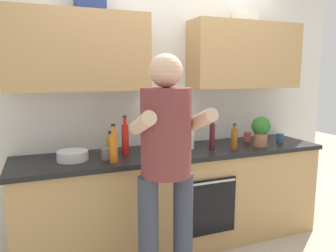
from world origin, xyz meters
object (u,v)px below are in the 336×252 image
mixing_bowl (73,156)px  cup_stoneware (106,154)px  bottle_water (156,141)px  potted_herb (261,130)px  bottle_juice (114,147)px  cup_tea (280,138)px  grocery_bag_rice (181,138)px  person_standing (166,160)px  bottle_wine (212,136)px  bottle_syrup (234,138)px  bottle_oil (111,146)px  bottle_soda (174,139)px  bottle_hotsauce (125,138)px  cup_ceramic (247,137)px

mixing_bowl → cup_stoneware: bearing=-16.6°
bottle_water → potted_herb: 1.06m
bottle_juice → potted_herb: (1.44, 0.05, 0.04)m
cup_tea → grocery_bag_rice: size_ratio=0.42×
cup_tea → mixing_bowl: bearing=179.1°
person_standing → bottle_juice: person_standing is taller
bottle_wine → cup_tea: bearing=4.4°
mixing_bowl → bottle_water: bearing=-8.3°
bottle_syrup → mixing_bowl: bearing=174.7°
bottle_oil → mixing_bowl: (-0.32, -0.03, -0.05)m
bottle_soda → bottle_hotsauce: bearing=162.6°
bottle_syrup → mixing_bowl: bottle_syrup is taller
cup_stoneware → grocery_bag_rice: size_ratio=0.47×
bottle_soda → cup_stoneware: size_ratio=3.27×
bottle_wine → grocery_bag_rice: bearing=143.6°
person_standing → bottle_water: bearing=77.3°
person_standing → bottle_wine: bearing=40.7°
bottle_syrup → cup_ceramic: (0.32, 0.24, -0.05)m
bottle_water → grocery_bag_rice: (0.31, 0.18, -0.03)m
cup_stoneware → bottle_hotsauce: bearing=30.8°
mixing_bowl → bottle_syrup: bearing=-5.3°
bottle_soda → mixing_bowl: bearing=174.0°
bottle_wine → cup_ceramic: bearing=20.8°
bottle_syrup → mixing_bowl: (-1.44, 0.13, -0.06)m
bottle_soda → grocery_bag_rice: bearing=49.9°
bottle_hotsauce → cup_tea: size_ratio=3.96×
bottle_water → potted_herb: bearing=-1.7°
bottle_hotsauce → cup_ceramic: bearing=2.9°
bottle_juice → person_standing: bearing=-63.4°
mixing_bowl → cup_ceramic: bearing=3.3°
cup_ceramic → grocery_bag_rice: size_ratio=0.49×
bottle_syrup → potted_herb: (0.30, 0.00, 0.06)m
cup_stoneware → grocery_bag_rice: (0.73, 0.15, 0.05)m
bottle_water → mixing_bowl: 0.69m
mixing_bowl → bottle_oil: bearing=6.1°
mixing_bowl → grocery_bag_rice: bearing=4.5°
grocery_bag_rice → bottle_soda: bearing=-130.1°
bottle_oil → cup_tea: size_ratio=2.48×
person_standing → mixing_bowl: bearing=129.0°
person_standing → bottle_syrup: bearing=31.6°
cup_tea → bottle_hotsauce: bearing=177.5°
cup_stoneware → cup_tea: bearing=1.3°
bottle_hotsauce → potted_herb: size_ratio=1.17×
cup_ceramic → cup_tea: size_ratio=1.17×
grocery_bag_rice → person_standing: bearing=-120.1°
bottle_syrup → mixing_bowl: 1.44m
bottle_juice → cup_tea: 1.77m
person_standing → bottle_syrup: size_ratio=7.20×
bottle_hotsauce → bottle_wine: size_ratio=1.11×
grocery_bag_rice → cup_stoneware: bearing=-168.1°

